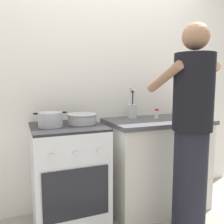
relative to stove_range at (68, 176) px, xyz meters
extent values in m
plane|color=gray|center=(0.35, -0.15, -0.45)|extent=(6.00, 6.00, 0.00)
cube|color=silver|center=(0.55, 0.35, 0.80)|extent=(3.20, 0.10, 2.50)
cube|color=silver|center=(0.90, 0.00, -0.02)|extent=(0.96, 0.56, 0.86)
cube|color=#4C4C51|center=(0.90, 0.00, 0.43)|extent=(1.00, 0.60, 0.04)
cube|color=silver|center=(0.00, 0.00, -0.01)|extent=(0.60, 0.60, 0.88)
cube|color=#232326|center=(0.00, 0.00, 0.44)|extent=(0.60, 0.60, 0.02)
cube|color=black|center=(0.00, -0.30, -0.03)|extent=(0.51, 0.01, 0.40)
cylinder|color=silver|center=(-0.18, -0.31, 0.29)|extent=(0.04, 0.01, 0.04)
cylinder|color=silver|center=(0.00, -0.31, 0.29)|extent=(0.04, 0.01, 0.04)
cylinder|color=silver|center=(0.18, -0.31, 0.29)|extent=(0.04, 0.01, 0.04)
cylinder|color=#B2B2B7|center=(-0.14, -0.01, 0.51)|extent=(0.20, 0.20, 0.12)
cube|color=black|center=(-0.26, -0.01, 0.56)|extent=(0.04, 0.02, 0.01)
cube|color=black|center=(-0.02, -0.01, 0.56)|extent=(0.04, 0.02, 0.01)
cylinder|color=#B7B7BC|center=(0.14, 0.03, 0.49)|extent=(0.25, 0.25, 0.09)
torus|color=#B7B7BC|center=(0.14, 0.03, 0.53)|extent=(0.27, 0.27, 0.01)
cylinder|color=silver|center=(0.71, 0.18, 0.52)|extent=(0.10, 0.10, 0.14)
cylinder|color=black|center=(0.71, 0.18, 0.59)|extent=(0.03, 0.05, 0.24)
sphere|color=black|center=(0.71, 0.18, 0.72)|extent=(0.03, 0.03, 0.03)
cylinder|color=silver|center=(0.69, 0.18, 0.61)|extent=(0.02, 0.05, 0.28)
sphere|color=silver|center=(0.69, 0.18, 0.76)|extent=(0.03, 0.03, 0.03)
cylinder|color=silver|center=(0.72, 0.17, 0.60)|extent=(0.03, 0.03, 0.25)
sphere|color=silver|center=(0.72, 0.17, 0.73)|extent=(0.03, 0.03, 0.03)
cylinder|color=silver|center=(0.92, 0.05, 0.49)|extent=(0.04, 0.04, 0.08)
cylinder|color=red|center=(0.92, 0.05, 0.54)|extent=(0.04, 0.04, 0.02)
cylinder|color=gold|center=(1.12, -0.08, 0.53)|extent=(0.06, 0.06, 0.16)
cylinder|color=gold|center=(1.12, -0.08, 0.63)|extent=(0.03, 0.03, 0.04)
cylinder|color=black|center=(1.12, -0.08, 0.65)|extent=(0.03, 0.03, 0.02)
cylinder|color=black|center=(0.85, -0.56, 0.00)|extent=(0.26, 0.26, 0.90)
cylinder|color=black|center=(0.85, -0.56, 0.74)|extent=(0.30, 0.30, 0.58)
sphere|color=#A07254|center=(0.85, -0.56, 1.15)|extent=(0.20, 0.20, 0.20)
cylinder|color=#A07254|center=(0.68, -0.42, 0.85)|extent=(0.07, 0.41, 0.24)
cylinder|color=#A07254|center=(1.02, -0.42, 0.85)|extent=(0.07, 0.41, 0.24)
camera|label=1|loc=(-0.39, -2.01, 0.82)|focal=38.51mm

